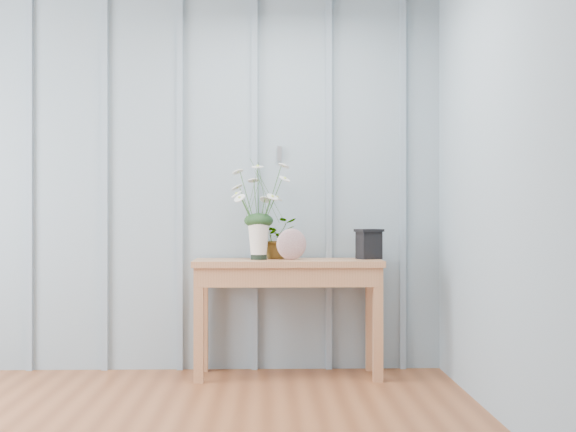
{
  "coord_description": "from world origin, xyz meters",
  "views": [
    {
      "loc": [
        0.84,
        -3.14,
        1.03
      ],
      "look_at": [
        0.97,
        1.94,
        1.03
      ],
      "focal_mm": 50.0,
      "sensor_mm": 36.0,
      "label": 1
    }
  ],
  "objects_px": {
    "sideboard": "(288,277)",
    "felt_disc_vessel": "(291,244)",
    "daisy_vase": "(259,197)",
    "carved_box": "(369,244)"
  },
  "relations": [
    {
      "from": "daisy_vase",
      "to": "carved_box",
      "type": "bearing_deg",
      "value": 4.27
    },
    {
      "from": "sideboard",
      "to": "daisy_vase",
      "type": "relative_size",
      "value": 1.86
    },
    {
      "from": "felt_disc_vessel",
      "to": "carved_box",
      "type": "relative_size",
      "value": 1.02
    },
    {
      "from": "sideboard",
      "to": "carved_box",
      "type": "height_order",
      "value": "carved_box"
    },
    {
      "from": "felt_disc_vessel",
      "to": "carved_box",
      "type": "xyz_separation_m",
      "value": [
        0.51,
        0.1,
        -0.0
      ]
    },
    {
      "from": "carved_box",
      "to": "felt_disc_vessel",
      "type": "bearing_deg",
      "value": -169.3
    },
    {
      "from": "sideboard",
      "to": "felt_disc_vessel",
      "type": "xyz_separation_m",
      "value": [
        0.02,
        -0.04,
        0.21
      ]
    },
    {
      "from": "daisy_vase",
      "to": "carved_box",
      "type": "relative_size",
      "value": 3.3
    },
    {
      "from": "sideboard",
      "to": "daisy_vase",
      "type": "xyz_separation_m",
      "value": [
        -0.19,
        0.0,
        0.52
      ]
    },
    {
      "from": "felt_disc_vessel",
      "to": "carved_box",
      "type": "bearing_deg",
      "value": -5.79
    }
  ]
}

